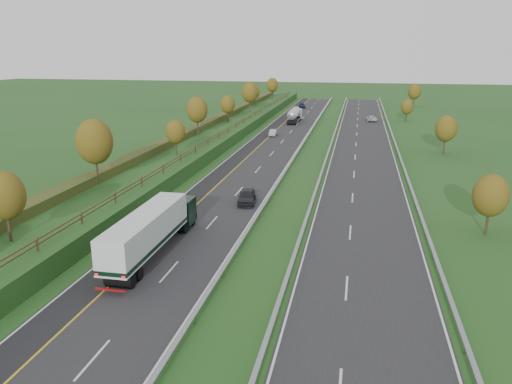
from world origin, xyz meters
The scene contains 19 objects.
ground centered at (8.00, 55.00, 0.00)m, with size 400.00×400.00×0.00m, color #1F4B1A.
near_carriageway centered at (0.00, 60.00, 0.02)m, with size 10.50×200.00×0.04m, color black.
far_carriageway centered at (16.50, 60.00, 0.02)m, with size 10.50×200.00×0.04m, color black.
hard_shoulder centered at (-3.75, 60.00, 0.02)m, with size 3.00×200.00×0.04m, color black.
lane_markings centered at (6.40, 59.88, 0.05)m, with size 26.75×200.00×0.01m.
embankment_left centered at (-13.00, 60.00, 1.00)m, with size 12.00×200.00×2.00m, color #1F4B1A.
hedge_left centered at (-15.00, 60.00, 2.55)m, with size 2.20×180.00×1.10m, color #2E3D18.
fence_left centered at (-8.50, 59.59, 2.73)m, with size 0.12×189.06×1.20m.
median_barrier_near centered at (5.70, 60.00, 0.61)m, with size 0.32×200.00×0.71m.
median_barrier_far centered at (10.80, 60.00, 0.61)m, with size 0.32×200.00×0.71m.
outer_barrier_far centered at (22.30, 60.00, 0.62)m, with size 0.32×200.00×0.71m.
trees_left centered at (-12.64, 56.63, 6.37)m, with size 6.64×164.30×7.66m.
trees_far centered at (29.80, 89.21, 4.25)m, with size 8.45×118.60×7.12m.
box_lorry centered at (-1.40, 14.05, 2.33)m, with size 2.58×16.28×4.06m.
road_tanker centered at (0.08, 98.26, 1.86)m, with size 2.40×11.22×3.46m.
car_dark_near centered at (3.29, 30.36, 0.85)m, with size 1.90×4.73×1.61m, color black.
car_silver_mid centered at (-1.60, 77.17, 0.69)m, with size 1.37×3.92×1.29m, color #A1A1A6.
car_small_far centered at (-1.60, 129.41, 0.73)m, with size 1.93×4.75×1.38m, color #111A37.
car_oncoming centered at (18.61, 103.72, 0.72)m, with size 2.26×4.89×1.36m, color silver.
Camera 1 is at (15.41, -23.44, 17.14)m, focal length 35.00 mm.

